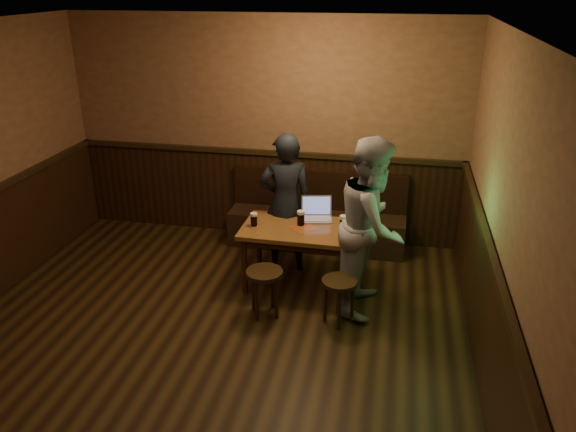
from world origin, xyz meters
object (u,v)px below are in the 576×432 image
at_px(pint_right, 344,223).
at_px(stool_left, 265,280).
at_px(pint_left, 254,220).
at_px(pub_table, 303,235).
at_px(stool_right, 339,289).
at_px(person_suit, 286,203).
at_px(person_grey, 372,226).
at_px(laptop, 317,213).
at_px(bench, 317,222).
at_px(pint_mid, 301,218).

bearing_deg(pint_right, stool_left, -136.69).
bearing_deg(pint_left, pub_table, 7.21).
xyz_separation_m(stool_right, person_suit, (-0.74, 1.01, 0.44)).
height_order(stool_right, person_grey, person_grey).
bearing_deg(laptop, bench, 86.14).
bearing_deg(person_grey, stool_right, 152.82).
distance_m(pub_table, laptop, 0.34).
relative_size(pub_table, pint_right, 7.41).
bearing_deg(bench, pub_table, -90.00).
bearing_deg(pint_right, pint_mid, 173.32).
bearing_deg(laptop, person_suit, 157.47).
xyz_separation_m(bench, pint_left, (-0.53, -1.10, 0.47)).
xyz_separation_m(stool_left, stool_right, (0.75, 0.01, -0.02)).
distance_m(bench, laptop, 0.88).
bearing_deg(stool_right, pint_mid, 126.02).
xyz_separation_m(stool_right, pint_left, (-1.00, 0.58, 0.40)).
bearing_deg(person_suit, pint_right, 138.28).
height_order(pint_mid, person_grey, person_grey).
height_order(laptop, person_suit, person_suit).
height_order(pint_left, pint_mid, pint_mid).
bearing_deg(pint_left, person_suit, 58.29).
bearing_deg(person_suit, pub_table, 112.03).
relative_size(stool_right, pint_left, 3.05).
height_order(person_suit, person_grey, person_grey).
bearing_deg(pint_mid, pint_right, -6.68).
bearing_deg(pint_right, pub_table, 179.82).
bearing_deg(stool_right, stool_left, -179.00).
relative_size(bench, stool_left, 4.40).
bearing_deg(stool_right, laptop, 111.80).
height_order(pint_mid, laptop, laptop).
xyz_separation_m(pub_table, stool_left, (-0.27, -0.66, -0.21)).
height_order(bench, person_grey, person_grey).
bearing_deg(person_suit, bench, -125.69).
height_order(pint_right, person_grey, person_grey).
bearing_deg(bench, laptop, -82.26).
bearing_deg(person_grey, laptop, 56.30).
distance_m(stool_left, pint_mid, 0.85).
bearing_deg(pint_mid, person_grey, -22.14).
distance_m(pint_mid, laptop, 0.27).
distance_m(pint_mid, person_suit, 0.38).
bearing_deg(stool_right, pint_left, 149.77).
relative_size(stool_left, stool_right, 1.06).
xyz_separation_m(stool_left, person_grey, (1.01, 0.40, 0.50)).
bearing_deg(stool_left, person_grey, 21.67).
xyz_separation_m(stool_right, laptop, (-0.37, 0.94, 0.38)).
xyz_separation_m(pint_right, person_grey, (0.31, -0.26, 0.12)).
xyz_separation_m(stool_left, person_suit, (0.01, 1.02, 0.42)).
bearing_deg(stool_left, pub_table, 67.82).
height_order(bench, stool_right, bench).
height_order(pub_table, stool_right, pub_table).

